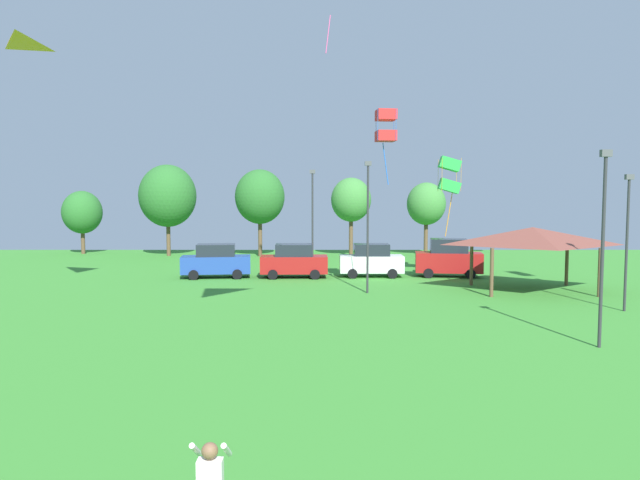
% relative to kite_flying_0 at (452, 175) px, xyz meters
% --- Properties ---
extents(kite_flying_0, '(1.57, 1.43, 5.26)m').
position_rel_kite_flying_0_xyz_m(kite_flying_0, '(0.00, 0.00, 0.00)').
color(kite_flying_0, green).
extents(kite_flying_2, '(3.32, 3.56, 0.31)m').
position_rel_kite_flying_0_xyz_m(kite_flying_2, '(-21.49, -8.89, 4.66)').
color(kite_flying_2, orange).
extents(kite_flying_4, '(1.12, 1.12, 3.99)m').
position_rel_kite_flying_0_xyz_m(kite_flying_4, '(-4.96, -6.68, 2.36)').
color(kite_flying_4, red).
extents(kite_flying_5, '(2.46, 2.64, 3.09)m').
position_rel_kite_flying_0_xyz_m(kite_flying_5, '(-7.43, -4.49, 9.53)').
color(kite_flying_5, white).
extents(parked_car_leftmost, '(4.65, 2.39, 2.22)m').
position_rel_kite_flying_0_xyz_m(parked_car_leftmost, '(-15.32, -0.34, -5.63)').
color(parked_car_leftmost, '#234299').
rests_on(parked_car_leftmost, ground).
extents(parked_car_second_from_left, '(4.42, 2.19, 2.21)m').
position_rel_kite_flying_0_xyz_m(parked_car_second_from_left, '(-10.19, -0.23, -5.63)').
color(parked_car_second_from_left, maroon).
rests_on(parked_car_second_from_left, ground).
extents(parked_car_third_from_left, '(4.19, 1.95, 2.20)m').
position_rel_kite_flying_0_xyz_m(parked_car_third_from_left, '(-5.07, 0.13, -5.64)').
color(parked_car_third_from_left, silver).
rests_on(parked_car_third_from_left, ground).
extents(parked_car_rightmost_in_row, '(4.52, 2.36, 2.54)m').
position_rel_kite_flying_0_xyz_m(parked_car_rightmost_in_row, '(0.05, 0.10, -5.49)').
color(parked_car_rightmost_in_row, maroon).
rests_on(parked_car_rightmost_in_row, ground).
extents(park_pavilion, '(7.40, 5.22, 3.60)m').
position_rel_kite_flying_0_xyz_m(park_pavilion, '(3.45, -5.63, -3.65)').
color(park_pavilion, brown).
rests_on(park_pavilion, ground).
extents(light_post_0, '(0.36, 0.20, 7.04)m').
position_rel_kite_flying_0_xyz_m(light_post_0, '(-8.97, -0.78, -2.80)').
color(light_post_0, '#2D2D33').
rests_on(light_post_0, ground).
extents(light_post_1, '(0.36, 0.20, 7.22)m').
position_rel_kite_flying_0_xyz_m(light_post_1, '(-5.88, -6.40, -2.71)').
color(light_post_1, '#2D2D33').
rests_on(light_post_1, ground).
extents(light_post_2, '(0.36, 0.20, 6.30)m').
position_rel_kite_flying_0_xyz_m(light_post_2, '(5.60, -11.48, -3.18)').
color(light_post_2, '#2D2D33').
rests_on(light_post_2, ground).
extents(light_post_3, '(0.36, 0.20, 6.86)m').
position_rel_kite_flying_0_xyz_m(light_post_3, '(1.28, -17.93, -2.89)').
color(light_post_3, '#2D2D33').
rests_on(light_post_3, ground).
extents(treeline_tree_0, '(3.64, 3.64, 5.92)m').
position_rel_kite_flying_0_xyz_m(treeline_tree_0, '(-30.85, 15.99, -2.83)').
color(treeline_tree_0, brown).
rests_on(treeline_tree_0, ground).
extents(treeline_tree_1, '(5.12, 5.12, 8.26)m').
position_rel_kite_flying_0_xyz_m(treeline_tree_1, '(-22.27, 14.09, -1.29)').
color(treeline_tree_1, brown).
rests_on(treeline_tree_1, ground).
extents(treeline_tree_2, '(4.44, 4.44, 7.81)m').
position_rel_kite_flying_0_xyz_m(treeline_tree_2, '(-13.88, 13.63, -1.38)').
color(treeline_tree_2, brown).
rests_on(treeline_tree_2, ground).
extents(treeline_tree_3, '(3.60, 3.60, 7.07)m').
position_rel_kite_flying_0_xyz_m(treeline_tree_3, '(-5.70, 13.69, -1.66)').
color(treeline_tree_3, brown).
rests_on(treeline_tree_3, ground).
extents(treeline_tree_4, '(3.52, 3.52, 6.66)m').
position_rel_kite_flying_0_xyz_m(treeline_tree_4, '(1.20, 14.44, -2.03)').
color(treeline_tree_4, brown).
rests_on(treeline_tree_4, ground).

